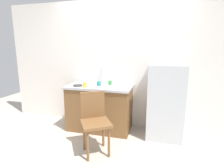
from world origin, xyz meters
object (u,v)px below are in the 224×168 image
Objects in this scene: refrigerator at (165,101)px; cup_yellow at (85,85)px; cup_green at (110,83)px; cup_teal at (99,84)px; hotplate at (78,85)px; chair at (95,120)px.

refrigerator is 15.20× the size of cup_yellow.
refrigerator is at bearing -6.45° from cup_green.
cup_green is 0.22m from cup_teal.
cup_yellow is at bearing -21.90° from hotplate.
refrigerator is 1.26m from chair.
cup_green is at bearing 42.55° from cup_yellow.
cup_teal is at bearing -178.75° from refrigerator.
cup_teal reaches higher than cup_green.
cup_green is (-1.01, 0.11, 0.25)m from refrigerator.
hotplate is 2.04× the size of cup_yellow.
chair is 5.24× the size of hotplate.
chair is 0.90m from hotplate.
hotplate is (-1.55, -0.15, 0.22)m from refrigerator.
hotplate is at bearing -154.01° from cup_green.
refrigerator reaches higher than cup_teal.
refrigerator is at bearing 4.25° from chair.
cup_teal is at bearing -140.94° from cup_green.
cup_teal is (-0.18, 0.73, 0.39)m from chair.
refrigerator is at bearing 9.11° from cup_yellow.
cup_yellow reaches higher than cup_teal.
refrigerator is 1.42× the size of chair.
hotplate is 0.39m from cup_teal.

